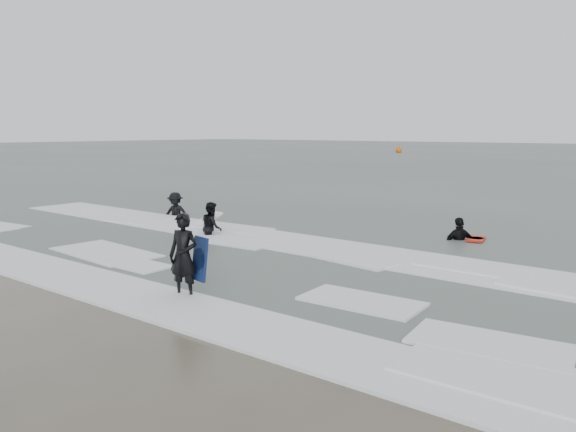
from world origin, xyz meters
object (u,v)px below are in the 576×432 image
Objects in this scene: surfer_wading at (212,236)px; surfer_right_near at (459,241)px; surfer_breaker at (176,217)px; buoy at (399,150)px; surfer_centre at (185,297)px.

surfer_wading is 0.90× the size of surfer_right_near.
buoy is (-24.65, 67.13, 0.42)m from surfer_breaker.
surfer_centre is 1.13× the size of buoy.
surfer_right_near is 1.17× the size of buoy.
buoy is (-36.04, 64.78, 0.42)m from surfer_right_near.
surfer_right_near is at bearing -60.91° from buoy.
surfer_wading is at bearing -67.23° from buoy.
surfer_centre is 1.08× the size of surfer_wading.
surfer_right_near is at bearing -107.37° from surfer_wading.
surfer_centre is 0.99× the size of surfer_breaker.
buoy reaches higher than surfer_right_near.
surfer_wading is 75.11m from buoy.
buoy is at bearing -27.30° from surfer_wading.
surfer_right_near reaches higher than surfer_wading.
surfer_right_near is (6.97, 4.47, 0.00)m from surfer_wading.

